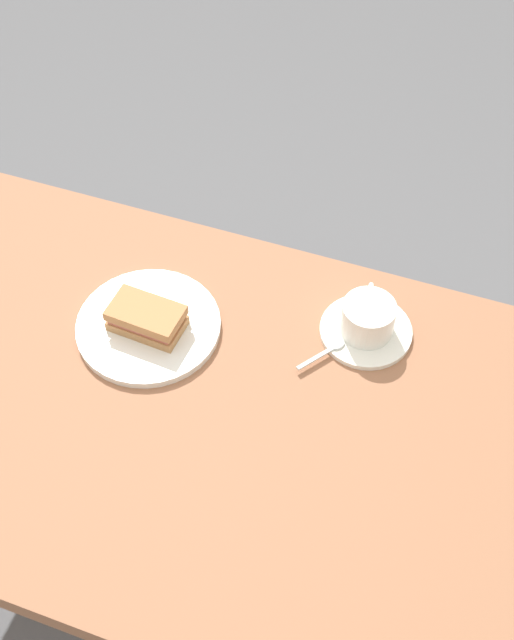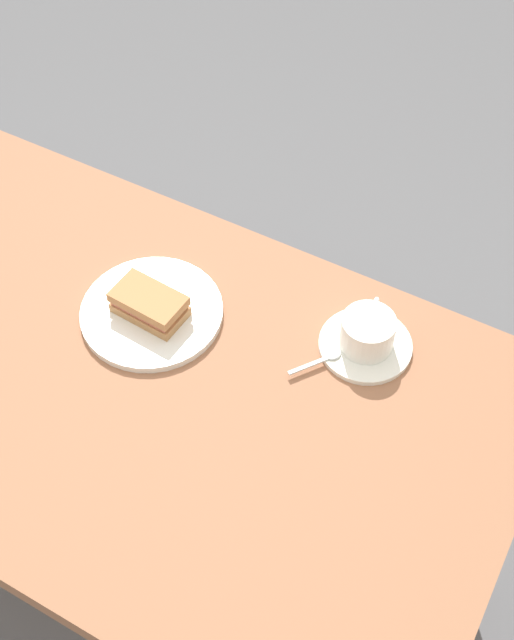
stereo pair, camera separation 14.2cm
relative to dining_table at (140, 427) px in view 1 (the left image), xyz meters
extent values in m
plane|color=#595B5E|center=(0.00, 0.00, -0.64)|extent=(6.00, 6.00, 0.00)
cube|color=#956143|center=(0.00, 0.00, 0.11)|extent=(1.33, 0.77, 0.05)
cylinder|color=#985D40|center=(0.59, 0.30, -0.28)|extent=(0.08, 0.08, 0.72)
cylinder|color=white|center=(-0.02, 0.12, 0.14)|extent=(0.25, 0.25, 0.01)
cube|color=#B07B4A|center=(-0.02, 0.11, 0.15)|extent=(0.13, 0.08, 0.02)
cube|color=#B35D4D|center=(-0.02, 0.11, 0.17)|extent=(0.12, 0.07, 0.01)
cube|color=#AF7746|center=(-0.02, 0.11, 0.18)|extent=(0.13, 0.08, 0.02)
cylinder|color=white|center=(0.33, 0.24, 0.13)|extent=(0.16, 0.16, 0.01)
cylinder|color=white|center=(0.33, 0.24, 0.17)|extent=(0.09, 0.09, 0.06)
cylinder|color=#AF7A43|center=(0.33, 0.24, 0.20)|extent=(0.08, 0.08, 0.01)
torus|color=white|center=(0.32, 0.29, 0.17)|extent=(0.02, 0.04, 0.04)
cube|color=silver|center=(0.27, 0.15, 0.14)|extent=(0.05, 0.07, 0.00)
ellipsoid|color=silver|center=(0.30, 0.19, 0.14)|extent=(0.03, 0.03, 0.01)
camera|label=1|loc=(0.45, -0.65, 1.28)|focal=46.99mm
camera|label=2|loc=(0.58, -0.59, 1.28)|focal=46.99mm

